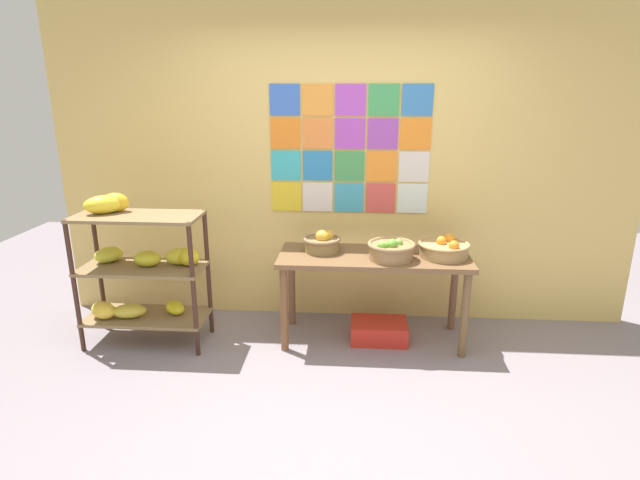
# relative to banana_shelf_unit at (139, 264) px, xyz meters

# --- Properties ---
(ground) EXTENTS (9.27, 9.27, 0.00)m
(ground) POSITION_rel_banana_shelf_unit_xyz_m (1.57, -1.02, -0.66)
(ground) COLOR gray
(back_wall_with_art) EXTENTS (4.94, 0.07, 2.72)m
(back_wall_with_art) POSITION_rel_banana_shelf_unit_xyz_m (1.57, 0.65, 0.70)
(back_wall_with_art) COLOR #E5C26A
(back_wall_with_art) RESTS_ON ground
(banana_shelf_unit) EXTENTS (0.96, 0.44, 1.21)m
(banana_shelf_unit) POSITION_rel_banana_shelf_unit_xyz_m (0.00, 0.00, 0.00)
(banana_shelf_unit) COLOR #3E251B
(banana_shelf_unit) RESTS_ON ground
(display_table) EXTENTS (1.49, 0.58, 0.73)m
(display_table) POSITION_rel_banana_shelf_unit_xyz_m (1.84, 0.15, -0.04)
(display_table) COLOR brown
(display_table) RESTS_ON ground
(fruit_basket_back_right) EXTENTS (0.36, 0.36, 0.18)m
(fruit_basket_back_right) POSITION_rel_banana_shelf_unit_xyz_m (1.96, 0.05, 0.14)
(fruit_basket_back_right) COLOR olive
(fruit_basket_back_right) RESTS_ON display_table
(fruit_basket_left) EXTENTS (0.30, 0.30, 0.18)m
(fruit_basket_left) POSITION_rel_banana_shelf_unit_xyz_m (1.43, 0.22, 0.15)
(fruit_basket_left) COLOR olive
(fruit_basket_left) RESTS_ON display_table
(fruit_basket_right) EXTENTS (0.39, 0.39, 0.16)m
(fruit_basket_right) POSITION_rel_banana_shelf_unit_xyz_m (2.37, 0.16, 0.13)
(fruit_basket_right) COLOR tan
(fruit_basket_right) RESTS_ON display_table
(produce_crate_under_table) EXTENTS (0.46, 0.31, 0.16)m
(produce_crate_under_table) POSITION_rel_banana_shelf_unit_xyz_m (1.90, 0.14, -0.58)
(produce_crate_under_table) COLOR red
(produce_crate_under_table) RESTS_ON ground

